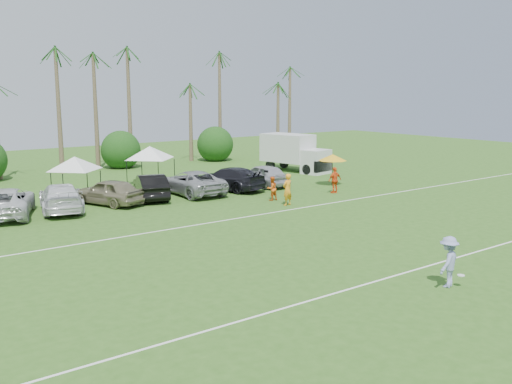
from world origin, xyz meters
TOP-DOWN VIEW (x-y plane):
  - ground at (0.00, 0.00)m, footprint 120.00×120.00m
  - field_lines at (0.00, 8.00)m, footprint 80.00×12.10m
  - palm_tree_4 at (-4.00, 38.00)m, footprint 2.40×2.40m
  - palm_tree_5 at (0.00, 38.00)m, footprint 2.40×2.40m
  - palm_tree_6 at (4.00, 38.00)m, footprint 2.40×2.40m
  - palm_tree_7 at (8.00, 38.00)m, footprint 2.40×2.40m
  - palm_tree_8 at (13.00, 38.00)m, footprint 2.40×2.40m
  - palm_tree_9 at (18.00, 38.00)m, footprint 2.40×2.40m
  - palm_tree_10 at (23.00, 38.00)m, footprint 2.40×2.40m
  - palm_tree_11 at (27.00, 38.00)m, footprint 2.40×2.40m
  - bush_tree_2 at (6.00, 39.00)m, footprint 4.00×4.00m
  - bush_tree_3 at (16.00, 39.00)m, footprint 4.00×4.00m
  - sideline_player_a at (7.22, 15.17)m, footprint 0.81×0.60m
  - sideline_player_b at (7.45, 17.03)m, footprint 0.78×0.61m
  - sideline_player_c at (12.65, 16.47)m, footprint 1.12×0.55m
  - box_truck at (17.56, 26.60)m, footprint 3.60×6.69m
  - canopy_tent_left at (-2.38, 26.14)m, footprint 3.94×3.94m
  - canopy_tent_right at (4.10, 27.96)m, footprint 4.20×4.20m
  - market_umbrella at (14.76, 18.91)m, footprint 2.15×2.15m
  - frisbee_player at (2.31, 0.04)m, footprint 1.39×1.03m
  - parked_car_2 at (-7.80, 22.31)m, footprint 4.69×6.57m
  - parked_car_3 at (-4.76, 21.98)m, footprint 3.64×6.12m
  - parked_car_4 at (-1.72, 22.09)m, footprint 3.68×5.26m
  - parked_car_5 at (1.31, 22.28)m, footprint 3.19×5.34m
  - parked_car_6 at (4.35, 22.12)m, footprint 2.85×6.02m
  - parked_car_7 at (7.39, 21.98)m, footprint 3.73×6.14m
  - parked_car_8 at (10.42, 21.91)m, footprint 2.01×4.90m

SIDE VIEW (x-z plane):
  - ground at x=0.00m, z-range 0.00..0.00m
  - field_lines at x=0.00m, z-range 0.00..0.01m
  - sideline_player_b at x=7.45m, z-range 0.00..1.58m
  - parked_car_2 at x=-7.80m, z-range 0.00..1.66m
  - parked_car_3 at x=-4.76m, z-range 0.00..1.66m
  - parked_car_4 at x=-1.72m, z-range 0.00..1.66m
  - parked_car_5 at x=1.31m, z-range 0.00..1.66m
  - parked_car_6 at x=4.35m, z-range 0.00..1.66m
  - parked_car_7 at x=7.39m, z-range 0.00..1.66m
  - parked_car_8 at x=10.42m, z-range 0.00..1.66m
  - sideline_player_c at x=12.65m, z-range 0.00..1.85m
  - frisbee_player at x=2.31m, z-range 0.00..1.91m
  - sideline_player_a at x=7.22m, z-range 0.00..2.01m
  - box_truck at x=17.56m, z-range 0.11..3.38m
  - bush_tree_2 at x=6.00m, z-range -0.20..3.80m
  - bush_tree_3 at x=16.00m, z-range -0.20..3.80m
  - market_umbrella at x=14.76m, z-range 0.95..3.35m
  - canopy_tent_left at x=-2.38m, z-range 1.14..4.33m
  - canopy_tent_right at x=4.10m, z-range 1.21..4.61m
  - palm_tree_4 at x=-4.00m, z-range 3.03..11.93m
  - palm_tree_8 at x=13.00m, z-range 3.03..11.93m
  - palm_tree_5 at x=0.00m, z-range 3.40..13.30m
  - palm_tree_9 at x=18.00m, z-range 3.40..13.30m
  - palm_tree_6 at x=4.00m, z-range 3.76..14.66m
  - palm_tree_10 at x=23.00m, z-range 3.76..14.66m
  - palm_tree_7 at x=8.00m, z-range 4.11..16.01m
  - palm_tree_11 at x=27.00m, z-range 4.11..16.01m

